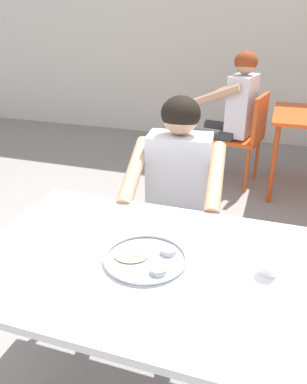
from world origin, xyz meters
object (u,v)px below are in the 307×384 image
at_px(thali_tray, 146,258).
at_px(drinking_cup, 270,261).
at_px(chair_red_left, 245,133).
at_px(chair_foreground, 182,206).
at_px(table_foreground, 148,275).
at_px(patron_background, 232,107).
at_px(diner_foreground, 176,189).

distance_m(thali_tray, drinking_cup, 0.43).
xyz_separation_m(thali_tray, chair_red_left, (0.11, 2.51, -0.24)).
distance_m(chair_foreground, chair_red_left, 1.58).
height_order(chair_foreground, chair_red_left, chair_red_left).
bearing_deg(chair_foreground, thali_tray, -83.92).
bearing_deg(table_foreground, thali_tray, -132.73).
xyz_separation_m(drinking_cup, chair_foreground, (-0.52, 0.88, -0.31)).
bearing_deg(patron_background, table_foreground, -89.06).
relative_size(thali_tray, diner_foreground, 0.26).
height_order(table_foreground, thali_tray, thali_tray).
height_order(drinking_cup, patron_background, patron_background).
bearing_deg(diner_foreground, drinking_cup, -52.37).
relative_size(table_foreground, diner_foreground, 1.10).
distance_m(table_foreground, diner_foreground, 0.72).
xyz_separation_m(thali_tray, drinking_cup, (0.42, 0.07, 0.04)).
bearing_deg(table_foreground, chair_foreground, 96.51).
distance_m(drinking_cup, patron_background, 2.52).
bearing_deg(thali_tray, drinking_cup, 8.73).
bearing_deg(chair_red_left, patron_background, 164.88).
xyz_separation_m(drinking_cup, patron_background, (-0.46, 2.48, -0.05)).
height_order(thali_tray, chair_red_left, chair_red_left).
bearing_deg(patron_background, chair_red_left, -15.12).
relative_size(diner_foreground, patron_background, 0.94).
bearing_deg(patron_background, drinking_cup, -79.51).
relative_size(table_foreground, chair_red_left, 1.47).
height_order(table_foreground, diner_foreground, diner_foreground).
distance_m(table_foreground, chair_red_left, 2.51).
xyz_separation_m(thali_tray, diner_foreground, (-0.08, 0.72, -0.05)).
height_order(table_foreground, patron_background, patron_background).
bearing_deg(chair_red_left, drinking_cup, -82.73).
bearing_deg(patron_background, chair_foreground, -92.34).
bearing_deg(drinking_cup, patron_background, 100.49).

